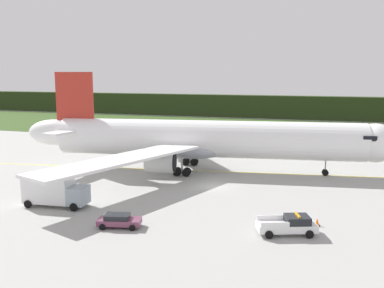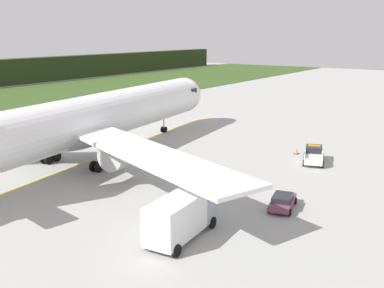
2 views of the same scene
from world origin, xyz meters
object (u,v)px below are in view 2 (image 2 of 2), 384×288
(catering_truck, at_px, (181,217))
(staff_car, at_px, (283,201))
(apron_cone, at_px, (297,151))
(ops_pickup_truck, at_px, (314,155))
(airliner, at_px, (87,121))

(catering_truck, xyz_separation_m, staff_car, (9.96, -3.76, -1.07))
(staff_car, height_order, apron_cone, staff_car)
(ops_pickup_truck, height_order, catering_truck, catering_truck)
(ops_pickup_truck, bearing_deg, staff_car, -168.99)
(catering_truck, relative_size, staff_car, 1.67)
(ops_pickup_truck, xyz_separation_m, apron_cone, (2.47, 3.11, -0.53))
(staff_car, bearing_deg, apron_cone, 18.62)
(catering_truck, bearing_deg, ops_pickup_truck, -1.43)
(airliner, xyz_separation_m, apron_cone, (17.24, -19.32, -4.52))
(ops_pickup_truck, bearing_deg, apron_cone, 51.51)
(ops_pickup_truck, height_order, staff_car, ops_pickup_truck)
(apron_cone, bearing_deg, staff_car, -161.38)
(ops_pickup_truck, bearing_deg, catering_truck, 178.57)
(airliner, bearing_deg, staff_car, -92.76)
(catering_truck, distance_m, staff_car, 10.70)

